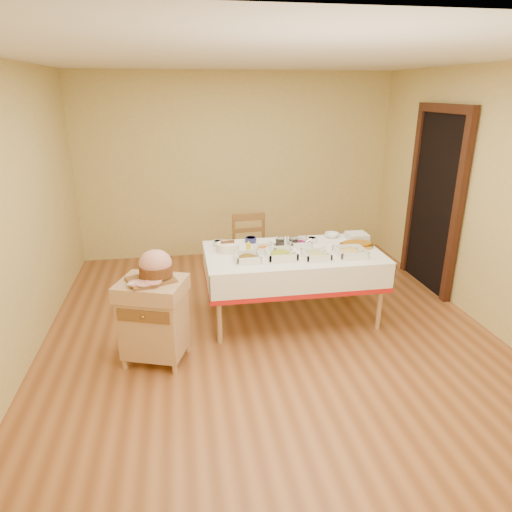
{
  "coord_description": "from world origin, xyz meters",
  "views": [
    {
      "loc": [
        -0.83,
        -4.05,
        2.35
      ],
      "look_at": [
        -0.11,
        0.2,
        0.77
      ],
      "focal_mm": 32.0,
      "sensor_mm": 36.0,
      "label": 1
    }
  ],
  "objects_px": {
    "butcher_cart": "(154,316)",
    "bread_basket": "(228,247)",
    "brass_platter": "(356,245)",
    "plate_stack": "(357,237)",
    "dining_chair": "(251,254)",
    "preserve_jar_right": "(293,242)",
    "ham_on_board": "(155,267)",
    "mustard_bottle": "(248,249)",
    "dining_table": "(292,266)",
    "preserve_jar_left": "(280,242)"
  },
  "relations": [
    {
      "from": "butcher_cart",
      "to": "dining_chair",
      "type": "xyz_separation_m",
      "value": [
        1.1,
        1.36,
        0.05
      ]
    },
    {
      "from": "dining_table",
      "to": "preserve_jar_right",
      "type": "bearing_deg",
      "value": 74.57
    },
    {
      "from": "preserve_jar_left",
      "to": "brass_platter",
      "type": "relative_size",
      "value": 0.35
    },
    {
      "from": "preserve_jar_left",
      "to": "plate_stack",
      "type": "bearing_deg",
      "value": 6.02
    },
    {
      "from": "preserve_jar_left",
      "to": "preserve_jar_right",
      "type": "distance_m",
      "value": 0.14
    },
    {
      "from": "mustard_bottle",
      "to": "brass_platter",
      "type": "xyz_separation_m",
      "value": [
        1.18,
        0.07,
        -0.05
      ]
    },
    {
      "from": "dining_table",
      "to": "plate_stack",
      "type": "height_order",
      "value": "plate_stack"
    },
    {
      "from": "brass_platter",
      "to": "ham_on_board",
      "type": "bearing_deg",
      "value": -163.52
    },
    {
      "from": "dining_chair",
      "to": "ham_on_board",
      "type": "height_order",
      "value": "ham_on_board"
    },
    {
      "from": "dining_chair",
      "to": "preserve_jar_right",
      "type": "xyz_separation_m",
      "value": [
        0.36,
        -0.6,
        0.32
      ]
    },
    {
      "from": "mustard_bottle",
      "to": "dining_table",
      "type": "bearing_deg",
      "value": 4.17
    },
    {
      "from": "dining_table",
      "to": "butcher_cart",
      "type": "xyz_separation_m",
      "value": [
        -1.42,
        -0.62,
        -0.15
      ]
    },
    {
      "from": "mustard_bottle",
      "to": "bread_basket",
      "type": "bearing_deg",
      "value": 139.92
    },
    {
      "from": "dining_chair",
      "to": "plate_stack",
      "type": "relative_size",
      "value": 4.36
    },
    {
      "from": "brass_platter",
      "to": "plate_stack",
      "type": "bearing_deg",
      "value": 67.82
    },
    {
      "from": "preserve_jar_right",
      "to": "plate_stack",
      "type": "relative_size",
      "value": 0.57
    },
    {
      "from": "dining_chair",
      "to": "bread_basket",
      "type": "relative_size",
      "value": 4.02
    },
    {
      "from": "preserve_jar_right",
      "to": "brass_platter",
      "type": "distance_m",
      "value": 0.68
    },
    {
      "from": "dining_table",
      "to": "mustard_bottle",
      "type": "height_order",
      "value": "mustard_bottle"
    },
    {
      "from": "dining_chair",
      "to": "preserve_jar_left",
      "type": "bearing_deg",
      "value": -69.4
    },
    {
      "from": "butcher_cart",
      "to": "bread_basket",
      "type": "bearing_deg",
      "value": 44.8
    },
    {
      "from": "preserve_jar_right",
      "to": "brass_platter",
      "type": "bearing_deg",
      "value": -8.97
    },
    {
      "from": "ham_on_board",
      "to": "plate_stack",
      "type": "distance_m",
      "value": 2.34
    },
    {
      "from": "ham_on_board",
      "to": "preserve_jar_left",
      "type": "distance_m",
      "value": 1.48
    },
    {
      "from": "ham_on_board",
      "to": "brass_platter",
      "type": "xyz_separation_m",
      "value": [
        2.09,
        0.62,
        -0.12
      ]
    },
    {
      "from": "brass_platter",
      "to": "preserve_jar_right",
      "type": "bearing_deg",
      "value": 171.03
    },
    {
      "from": "dining_table",
      "to": "ham_on_board",
      "type": "xyz_separation_m",
      "value": [
        -1.38,
        -0.59,
        0.3
      ]
    },
    {
      "from": "dining_table",
      "to": "dining_chair",
      "type": "height_order",
      "value": "dining_chair"
    },
    {
      "from": "butcher_cart",
      "to": "ham_on_board",
      "type": "bearing_deg",
      "value": 38.11
    },
    {
      "from": "ham_on_board",
      "to": "mustard_bottle",
      "type": "height_order",
      "value": "ham_on_board"
    },
    {
      "from": "dining_table",
      "to": "preserve_jar_left",
      "type": "bearing_deg",
      "value": 122.63
    },
    {
      "from": "dining_chair",
      "to": "brass_platter",
      "type": "bearing_deg",
      "value": -34.51
    },
    {
      "from": "dining_chair",
      "to": "mustard_bottle",
      "type": "xyz_separation_m",
      "value": [
        -0.15,
        -0.77,
        0.34
      ]
    },
    {
      "from": "ham_on_board",
      "to": "preserve_jar_right",
      "type": "distance_m",
      "value": 1.59
    },
    {
      "from": "ham_on_board",
      "to": "preserve_jar_right",
      "type": "xyz_separation_m",
      "value": [
        1.42,
        0.72,
        -0.09
      ]
    },
    {
      "from": "mustard_bottle",
      "to": "brass_platter",
      "type": "relative_size",
      "value": 0.43
    },
    {
      "from": "mustard_bottle",
      "to": "plate_stack",
      "type": "bearing_deg",
      "value": 12.8
    },
    {
      "from": "mustard_bottle",
      "to": "butcher_cart",
      "type": "bearing_deg",
      "value": -148.31
    },
    {
      "from": "dining_chair",
      "to": "preserve_jar_left",
      "type": "relative_size",
      "value": 7.43
    },
    {
      "from": "bread_basket",
      "to": "dining_chair",
      "type": "bearing_deg",
      "value": 60.28
    },
    {
      "from": "dining_chair",
      "to": "plate_stack",
      "type": "height_order",
      "value": "dining_chair"
    },
    {
      "from": "dining_chair",
      "to": "brass_platter",
      "type": "distance_m",
      "value": 1.28
    },
    {
      "from": "butcher_cart",
      "to": "ham_on_board",
      "type": "height_order",
      "value": "ham_on_board"
    },
    {
      "from": "butcher_cart",
      "to": "mustard_bottle",
      "type": "height_order",
      "value": "mustard_bottle"
    },
    {
      "from": "dining_chair",
      "to": "preserve_jar_right",
      "type": "distance_m",
      "value": 0.77
    },
    {
      "from": "dining_chair",
      "to": "plate_stack",
      "type": "bearing_deg",
      "value": -23.32
    },
    {
      "from": "ham_on_board",
      "to": "dining_chair",
      "type": "bearing_deg",
      "value": 51.35
    },
    {
      "from": "dining_table",
      "to": "plate_stack",
      "type": "xyz_separation_m",
      "value": [
        0.8,
        0.25,
        0.2
      ]
    },
    {
      "from": "plate_stack",
      "to": "mustard_bottle",
      "type": "bearing_deg",
      "value": -167.2
    },
    {
      "from": "dining_table",
      "to": "preserve_jar_left",
      "type": "xyz_separation_m",
      "value": [
        -0.1,
        0.16,
        0.22
      ]
    }
  ]
}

